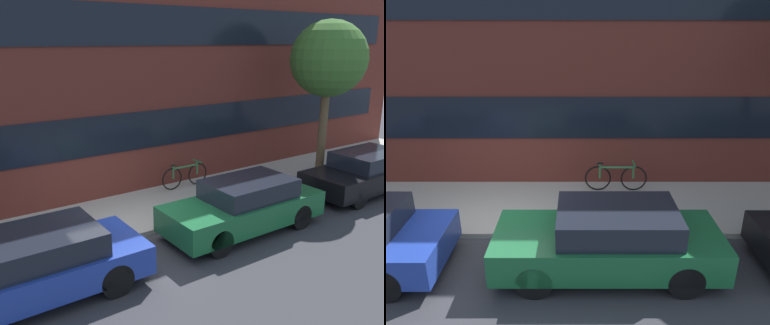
{
  "view_description": "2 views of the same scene",
  "coord_description": "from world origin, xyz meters",
  "views": [
    {
      "loc": [
        -4.11,
        -8.24,
        4.5
      ],
      "look_at": [
        1.87,
        0.38,
        1.49
      ],
      "focal_mm": 40.0,
      "sensor_mm": 36.0,
      "label": 1
    },
    {
      "loc": [
        1.85,
        -6.83,
        4.39
      ],
      "look_at": [
        1.88,
        0.51,
        1.55
      ],
      "focal_mm": 35.0,
      "sensor_mm": 36.0,
      "label": 2
    }
  ],
  "objects": [
    {
      "name": "sidewalk_strip",
      "position": [
        0.0,
        1.35,
        0.06
      ],
      "size": [
        28.0,
        2.7,
        0.12
      ],
      "color": "#A8A399",
      "rests_on": "ground_plane"
    },
    {
      "name": "rowhouse_facade",
      "position": [
        0.0,
        3.14,
        4.46
      ],
      "size": [
        28.0,
        1.02,
        8.9
      ],
      "color": "maroon",
      "rests_on": "ground_plane"
    },
    {
      "name": "parked_car_green",
      "position": [
        2.42,
        -1.05,
        0.65
      ],
      "size": [
        4.06,
        1.6,
        1.29
      ],
      "rotation": [
        0.0,
        0.0,
        3.14
      ],
      "color": "#195B33",
      "rests_on": "ground_plane"
    },
    {
      "name": "bicycle",
      "position": [
        2.85,
        2.15,
        0.51
      ],
      "size": [
        1.62,
        0.44,
        0.79
      ],
      "rotation": [
        0.0,
        0.0,
        -0.01
      ],
      "color": "black",
      "rests_on": "sidewalk_strip"
    },
    {
      "name": "ground_plane",
      "position": [
        0.0,
        0.0,
        0.0
      ],
      "size": [
        56.0,
        56.0,
        0.0
      ],
      "primitive_type": "plane",
      "color": "#333338"
    }
  ]
}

